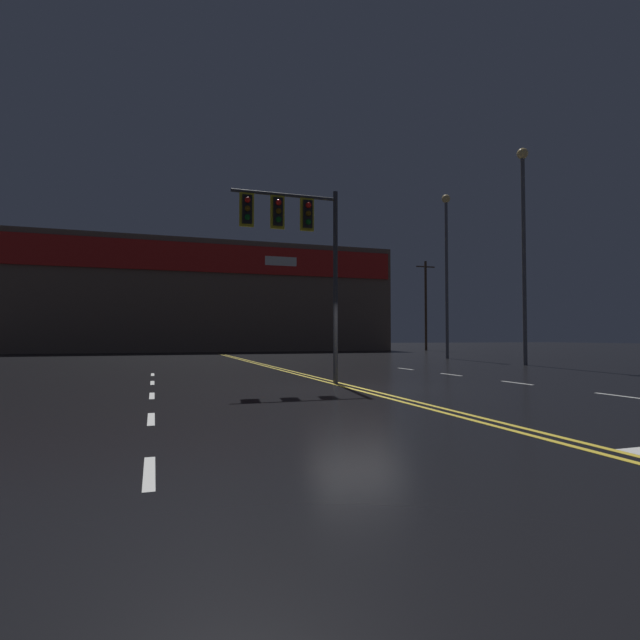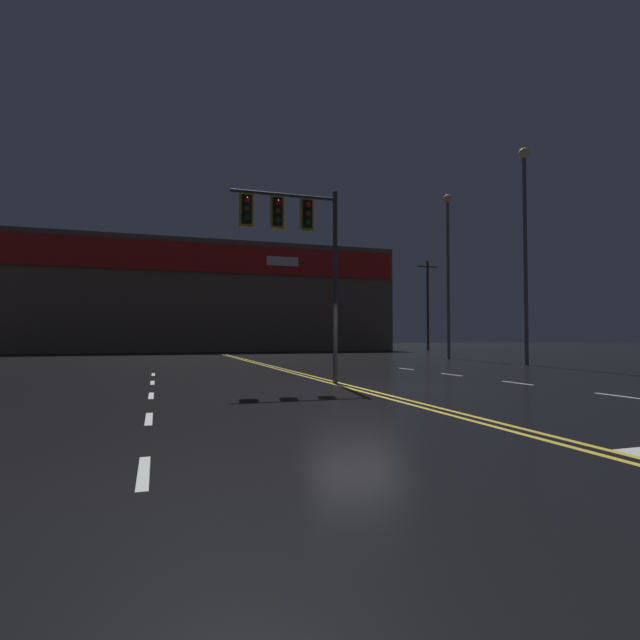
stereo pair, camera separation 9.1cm
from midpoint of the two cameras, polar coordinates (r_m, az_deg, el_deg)
ground_plane at (r=13.90m, az=4.36°, el=-7.83°), size 200.00×200.00×0.00m
road_markings at (r=12.90m, az=11.75°, el=-8.23°), size 15.92×60.00×0.01m
traffic_signal_median at (r=15.20m, az=-2.99°, el=10.23°), size 3.29×0.36×5.92m
streetlight_far_left at (r=34.69m, az=14.49°, el=7.14°), size 0.56×0.56×11.01m
streetlight_far_right at (r=27.95m, az=22.46°, el=9.61°), size 0.56×0.56×11.15m
building_backdrop at (r=53.36m, az=-12.40°, el=2.39°), size 37.24×10.23×10.83m
utility_pole_row at (r=47.56m, az=-12.56°, el=2.59°), size 47.10×0.26×10.24m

